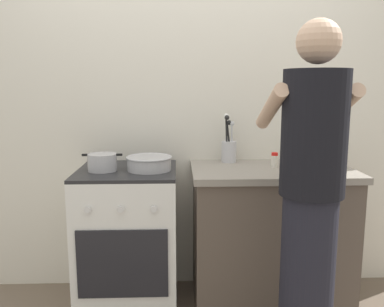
# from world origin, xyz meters

# --- Properties ---
(back_wall) EXTENTS (3.20, 0.10, 2.50)m
(back_wall) POSITION_xyz_m (0.20, 0.50, 1.25)
(back_wall) COLOR silver
(back_wall) RESTS_ON ground
(countertop) EXTENTS (1.00, 0.60, 0.90)m
(countertop) POSITION_xyz_m (0.55, 0.15, 0.45)
(countertop) COLOR brown
(countertop) RESTS_ON ground
(stove_range) EXTENTS (0.60, 0.62, 0.90)m
(stove_range) POSITION_xyz_m (-0.35, 0.15, 0.45)
(stove_range) COLOR white
(stove_range) RESTS_ON ground
(pot) EXTENTS (0.24, 0.17, 0.10)m
(pot) POSITION_xyz_m (-0.49, 0.11, 0.95)
(pot) COLOR #B2B2B7
(pot) RESTS_ON stove_range
(mixing_bowl) EXTENTS (0.28, 0.28, 0.09)m
(mixing_bowl) POSITION_xyz_m (-0.21, 0.11, 0.95)
(mixing_bowl) COLOR #B7B7BC
(mixing_bowl) RESTS_ON stove_range
(utensil_crock) EXTENTS (0.10, 0.10, 0.33)m
(utensil_crock) POSITION_xyz_m (0.31, 0.36, 0.99)
(utensil_crock) COLOR silver
(utensil_crock) RESTS_ON countertop
(spice_bottle) EXTENTS (0.04, 0.04, 0.09)m
(spice_bottle) POSITION_xyz_m (0.57, 0.17, 0.95)
(spice_bottle) COLOR silver
(spice_bottle) RESTS_ON countertop
(oil_bottle) EXTENTS (0.06, 0.06, 0.23)m
(oil_bottle) POSITION_xyz_m (0.77, 0.08, 1.00)
(oil_bottle) COLOR gold
(oil_bottle) RESTS_ON countertop
(person) EXTENTS (0.41, 0.50, 1.70)m
(person) POSITION_xyz_m (0.59, -0.47, 0.86)
(person) COLOR black
(person) RESTS_ON ground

